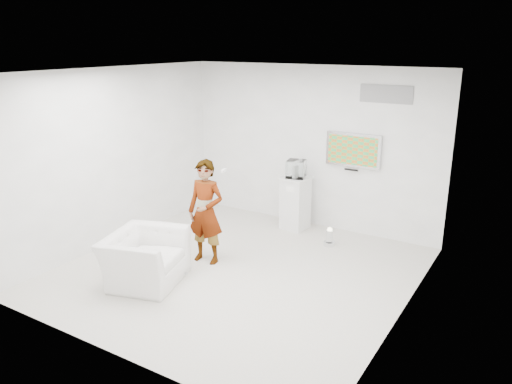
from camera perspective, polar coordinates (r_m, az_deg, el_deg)
room at (r=7.25m, az=-2.23°, el=1.69°), size 5.01×5.01×3.00m
tv at (r=9.00m, az=11.06°, el=4.73°), size 1.00×0.08×0.60m
logo_decal at (r=8.73m, az=14.64°, el=10.77°), size 0.90×0.02×0.30m
person at (r=7.86m, az=-5.75°, el=-2.28°), size 0.64×0.46×1.66m
armchair at (r=7.50m, az=-12.59°, el=-7.37°), size 1.26×1.36×0.74m
pedestal at (r=9.33m, az=4.52°, el=-1.28°), size 0.53×0.53×1.00m
floor_uplight at (r=8.74m, az=8.40°, el=-5.09°), size 0.24×0.24×0.31m
vitrine at (r=9.14m, az=4.61°, el=2.64°), size 0.39×0.39×0.32m
console at (r=9.15m, az=4.60°, el=2.37°), size 0.06×0.17×0.23m
wii_remote at (r=7.66m, az=-3.72°, el=2.48°), size 0.05×0.14×0.04m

